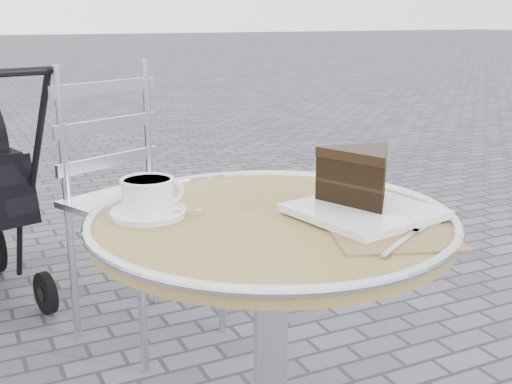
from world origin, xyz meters
name	(u,v)px	position (x,y,z in m)	size (l,w,h in m)	color
cafe_table	(271,294)	(0.00, 0.00, 0.57)	(0.72, 0.72, 0.74)	silver
cappuccino_set	(149,199)	(-0.21, 0.11, 0.76)	(0.16, 0.14, 0.07)	white
cake_plate_set	(363,184)	(0.17, -0.06, 0.79)	(0.29, 0.39, 0.13)	#8C6E4C
bistro_chair	(124,170)	(-0.01, 1.09, 0.59)	(0.57, 0.57, 0.96)	silver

